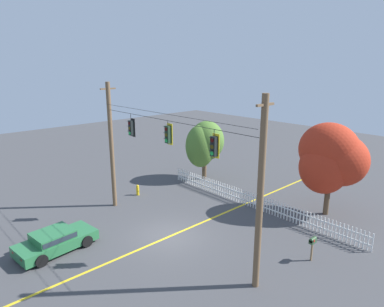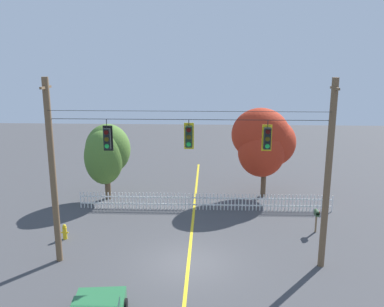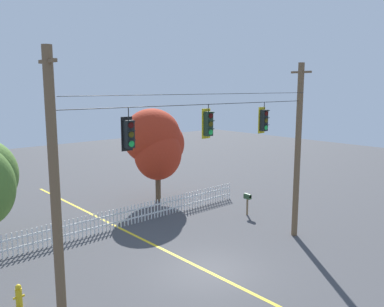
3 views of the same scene
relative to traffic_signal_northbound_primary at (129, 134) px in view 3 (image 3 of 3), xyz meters
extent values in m
plane|color=#424244|center=(3.58, -0.01, -5.96)|extent=(80.00, 80.00, 0.00)
cube|color=gold|center=(3.58, -0.01, -5.95)|extent=(0.16, 36.00, 0.01)
cylinder|color=brown|center=(-2.58, -0.01, -1.63)|extent=(0.30, 0.30, 8.65)
cylinder|color=brown|center=(9.75, -0.01, -1.63)|extent=(0.30, 0.30, 8.65)
cube|color=brown|center=(-2.58, -0.01, 2.24)|extent=(0.10, 1.10, 0.10)
cube|color=brown|center=(9.75, -0.01, 2.24)|extent=(0.10, 1.10, 0.10)
cylinder|color=black|center=(3.58, -0.01, 0.87)|extent=(12.14, 0.02, 0.02)
cylinder|color=black|center=(3.58, -0.26, 1.27)|extent=(12.14, 0.02, 0.02)
cylinder|color=black|center=(0.00, -0.01, 0.66)|extent=(0.03, 0.03, 0.42)
cube|color=black|center=(0.00, 0.12, -0.01)|extent=(0.43, 0.02, 1.14)
cube|color=black|center=(0.00, -0.01, -0.01)|extent=(0.30, 0.24, 0.92)
cylinder|color=#410706|center=(0.00, -0.14, 0.30)|extent=(0.20, 0.03, 0.20)
cube|color=black|center=(0.00, -0.19, 0.42)|extent=(0.22, 0.12, 0.06)
cylinder|color=#463B09|center=(0.00, -0.14, -0.01)|extent=(0.20, 0.03, 0.20)
cube|color=black|center=(0.00, -0.19, 0.11)|extent=(0.22, 0.12, 0.06)
cylinder|color=green|center=(0.00, -0.14, -0.31)|extent=(0.20, 0.03, 0.20)
cube|color=black|center=(0.00, -0.19, -0.20)|extent=(0.22, 0.12, 0.06)
cylinder|color=black|center=(3.61, -0.01, 0.73)|extent=(0.03, 0.03, 0.28)
cube|color=yellow|center=(3.61, 0.12, 0.12)|extent=(0.43, 0.02, 1.17)
cube|color=#1E3323|center=(3.61, -0.01, 0.12)|extent=(0.30, 0.24, 0.94)
cylinder|color=#410706|center=(3.61, -0.14, 0.44)|extent=(0.20, 0.03, 0.20)
cube|color=#1E3323|center=(3.61, -0.19, 0.55)|extent=(0.22, 0.12, 0.06)
cylinder|color=#463B09|center=(3.61, -0.14, 0.12)|extent=(0.20, 0.03, 0.20)
cube|color=#1E3323|center=(3.61, -0.19, 0.24)|extent=(0.22, 0.12, 0.06)
cylinder|color=green|center=(3.61, -0.14, -0.19)|extent=(0.20, 0.03, 0.20)
cube|color=#1E3323|center=(3.61, -0.19, -0.08)|extent=(0.22, 0.12, 0.06)
cylinder|color=black|center=(7.02, -0.01, 0.71)|extent=(0.03, 0.03, 0.33)
cube|color=yellow|center=(7.02, 0.12, 0.07)|extent=(0.43, 0.02, 1.17)
cube|color=black|center=(7.02, -0.01, 0.07)|extent=(0.30, 0.24, 0.94)
cylinder|color=#410706|center=(7.02, -0.14, 0.38)|extent=(0.20, 0.03, 0.20)
cube|color=black|center=(7.02, -0.19, 0.50)|extent=(0.22, 0.12, 0.06)
cylinder|color=#463B09|center=(7.02, -0.14, 0.07)|extent=(0.20, 0.03, 0.20)
cube|color=black|center=(7.02, -0.19, 0.18)|extent=(0.22, 0.12, 0.06)
cylinder|color=green|center=(7.02, -0.14, -0.24)|extent=(0.20, 0.03, 0.20)
cube|color=black|center=(7.02, -0.19, -0.13)|extent=(0.22, 0.12, 0.06)
cube|color=white|center=(-2.34, 6.87, -5.42)|extent=(0.06, 0.04, 1.08)
cube|color=white|center=(-2.12, 6.87, -5.42)|extent=(0.06, 0.04, 1.08)
cube|color=white|center=(-1.89, 6.87, -5.42)|extent=(0.06, 0.04, 1.08)
cube|color=white|center=(-1.67, 6.87, -5.42)|extent=(0.06, 0.04, 1.08)
cube|color=white|center=(-1.45, 6.87, -5.42)|extent=(0.06, 0.04, 1.08)
cube|color=white|center=(-1.22, 6.87, -5.42)|extent=(0.06, 0.04, 1.08)
cube|color=white|center=(-1.00, 6.87, -5.42)|extent=(0.06, 0.04, 1.08)
cube|color=white|center=(-0.77, 6.87, -5.42)|extent=(0.06, 0.04, 1.08)
cube|color=white|center=(-0.55, 6.87, -5.42)|extent=(0.06, 0.04, 1.08)
cube|color=white|center=(-0.32, 6.87, -5.42)|extent=(0.06, 0.04, 1.08)
cube|color=white|center=(-0.10, 6.87, -5.42)|extent=(0.06, 0.04, 1.08)
cube|color=white|center=(0.12, 6.87, -5.42)|extent=(0.06, 0.04, 1.08)
cube|color=white|center=(0.35, 6.87, -5.42)|extent=(0.06, 0.04, 1.08)
cube|color=white|center=(0.57, 6.87, -5.42)|extent=(0.06, 0.04, 1.08)
cube|color=white|center=(0.80, 6.87, -5.42)|extent=(0.06, 0.04, 1.08)
cube|color=white|center=(1.02, 6.87, -5.42)|extent=(0.06, 0.04, 1.08)
cube|color=white|center=(1.25, 6.87, -5.42)|extent=(0.06, 0.04, 1.08)
cube|color=white|center=(1.47, 6.87, -5.42)|extent=(0.06, 0.04, 1.08)
cube|color=white|center=(1.69, 6.87, -5.42)|extent=(0.06, 0.04, 1.08)
cube|color=white|center=(1.92, 6.87, -5.42)|extent=(0.06, 0.04, 1.08)
cube|color=white|center=(2.14, 6.87, -5.42)|extent=(0.06, 0.04, 1.08)
cube|color=white|center=(2.37, 6.87, -5.42)|extent=(0.06, 0.04, 1.08)
cube|color=white|center=(2.59, 6.87, -5.42)|extent=(0.06, 0.04, 1.08)
cube|color=white|center=(2.82, 6.87, -5.42)|extent=(0.06, 0.04, 1.08)
cube|color=white|center=(3.04, 6.87, -5.42)|extent=(0.06, 0.04, 1.08)
cube|color=white|center=(3.26, 6.87, -5.42)|extent=(0.06, 0.04, 1.08)
cube|color=white|center=(3.49, 6.87, -5.42)|extent=(0.06, 0.04, 1.08)
cube|color=white|center=(3.71, 6.87, -5.42)|extent=(0.06, 0.04, 1.08)
cube|color=white|center=(3.94, 6.87, -5.42)|extent=(0.06, 0.04, 1.08)
cube|color=white|center=(4.16, 6.87, -5.42)|extent=(0.06, 0.04, 1.08)
cube|color=white|center=(4.39, 6.87, -5.42)|extent=(0.06, 0.04, 1.08)
cube|color=white|center=(4.61, 6.87, -5.42)|extent=(0.06, 0.04, 1.08)
cube|color=white|center=(4.83, 6.87, -5.42)|extent=(0.06, 0.04, 1.08)
cube|color=white|center=(5.06, 6.87, -5.42)|extent=(0.06, 0.04, 1.08)
cube|color=white|center=(5.28, 6.87, -5.42)|extent=(0.06, 0.04, 1.08)
cube|color=white|center=(5.51, 6.87, -5.42)|extent=(0.06, 0.04, 1.08)
cube|color=white|center=(5.73, 6.87, -5.42)|extent=(0.06, 0.04, 1.08)
cube|color=white|center=(5.96, 6.87, -5.42)|extent=(0.06, 0.04, 1.08)
cube|color=white|center=(6.18, 6.87, -5.42)|extent=(0.06, 0.04, 1.08)
cube|color=white|center=(6.40, 6.87, -5.42)|extent=(0.06, 0.04, 1.08)
cube|color=white|center=(6.63, 6.87, -5.42)|extent=(0.06, 0.04, 1.08)
cube|color=white|center=(6.85, 6.87, -5.42)|extent=(0.06, 0.04, 1.08)
cube|color=white|center=(7.08, 6.87, -5.42)|extent=(0.06, 0.04, 1.08)
cube|color=white|center=(7.30, 6.87, -5.42)|extent=(0.06, 0.04, 1.08)
cube|color=white|center=(7.53, 6.87, -5.42)|extent=(0.06, 0.04, 1.08)
cube|color=white|center=(7.75, 6.87, -5.42)|extent=(0.06, 0.04, 1.08)
cube|color=white|center=(7.97, 6.87, -5.42)|extent=(0.06, 0.04, 1.08)
cube|color=white|center=(8.20, 6.87, -5.42)|extent=(0.06, 0.04, 1.08)
cube|color=white|center=(8.42, 6.87, -5.42)|extent=(0.06, 0.04, 1.08)
cube|color=white|center=(8.65, 6.87, -5.42)|extent=(0.06, 0.04, 1.08)
cube|color=white|center=(8.87, 6.87, -5.42)|extent=(0.06, 0.04, 1.08)
cube|color=white|center=(9.10, 6.87, -5.42)|extent=(0.06, 0.04, 1.08)
cube|color=white|center=(9.32, 6.87, -5.42)|extent=(0.06, 0.04, 1.08)
cube|color=white|center=(9.54, 6.87, -5.42)|extent=(0.06, 0.04, 1.08)
cube|color=white|center=(9.77, 6.87, -5.42)|extent=(0.06, 0.04, 1.08)
cube|color=white|center=(9.99, 6.87, -5.42)|extent=(0.06, 0.04, 1.08)
cube|color=white|center=(10.22, 6.87, -5.42)|extent=(0.06, 0.04, 1.08)
cube|color=white|center=(10.44, 6.87, -5.42)|extent=(0.06, 0.04, 1.08)
cube|color=white|center=(10.67, 6.87, -5.42)|extent=(0.06, 0.04, 1.08)
cube|color=white|center=(10.89, 6.87, -5.42)|extent=(0.06, 0.04, 1.08)
cube|color=white|center=(11.11, 6.87, -5.42)|extent=(0.06, 0.04, 1.08)
cube|color=white|center=(11.34, 6.87, -5.42)|extent=(0.06, 0.04, 1.08)
cube|color=white|center=(11.56, 6.87, -5.42)|extent=(0.06, 0.04, 1.08)
cube|color=white|center=(11.79, 6.87, -5.42)|extent=(0.06, 0.04, 1.08)
cube|color=white|center=(12.01, 6.87, -5.42)|extent=(0.06, 0.04, 1.08)
cube|color=white|center=(12.24, 6.87, -5.42)|extent=(0.06, 0.04, 1.08)
cube|color=white|center=(4.27, 6.90, -5.63)|extent=(15.92, 0.03, 0.08)
cube|color=white|center=(4.27, 6.90, -5.18)|extent=(15.92, 0.03, 0.08)
cylinder|color=brown|center=(8.29, 9.64, -4.79)|extent=(0.35, 0.35, 2.34)
ellipsoid|color=#B22D19|center=(8.02, 9.23, -2.69)|extent=(3.16, 2.85, 3.41)
ellipsoid|color=#B22D19|center=(8.68, 10.08, -2.19)|extent=(3.54, 3.40, 3.39)
ellipsoid|color=#B22D19|center=(7.98, 9.81, -1.62)|extent=(3.93, 3.35, 3.60)
cylinder|color=gold|center=(-3.13, 2.30, -5.62)|extent=(0.22, 0.22, 0.67)
sphere|color=gold|center=(-3.13, 2.30, -5.22)|extent=(0.20, 0.20, 0.20)
cylinder|color=gold|center=(-3.28, 2.30, -5.59)|extent=(0.08, 0.08, 0.08)
cylinder|color=gold|center=(-2.98, 2.30, -5.59)|extent=(0.08, 0.08, 0.08)
cube|color=brown|center=(10.44, 3.74, -5.47)|extent=(0.08, 0.08, 0.98)
cube|color=#2D4C2D|center=(10.44, 3.74, -4.87)|extent=(0.22, 0.44, 0.20)
cylinder|color=#2D4C2D|center=(10.44, 3.74, -4.77)|extent=(0.22, 0.44, 0.22)
cube|color=red|center=(10.57, 3.64, -4.76)|extent=(0.02, 0.08, 0.12)
camera|label=1|loc=(17.60, -11.17, 3.77)|focal=31.68mm
camera|label=2|loc=(4.49, -17.48, 3.55)|focal=38.12mm
camera|label=3|loc=(-7.09, -11.16, 1.52)|focal=37.39mm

